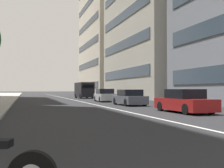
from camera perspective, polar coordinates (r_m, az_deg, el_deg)
lane_centre_stripe at (r=37.55m, az=-7.17°, el=-3.15°), size 110.00×0.16×0.01m
car_far_down_avenue at (r=18.20m, az=13.83°, el=-3.37°), size 4.62×1.88×1.40m
car_lead_in_lane at (r=25.72m, az=3.38°, el=-2.72°), size 4.47×1.88×1.38m
car_approaching_light at (r=33.30m, az=-1.40°, el=-2.26°), size 4.23×1.98×1.45m
delivery_van_ahead at (r=46.34m, az=-5.43°, el=-1.13°), size 5.48×2.23×2.46m
office_tower_mid_left at (r=77.98m, az=0.44°, el=9.01°), size 25.92×14.43×30.00m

